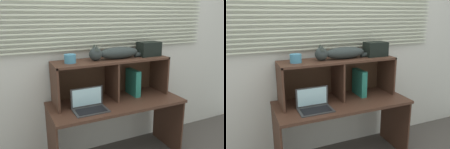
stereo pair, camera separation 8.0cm
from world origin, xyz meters
The scene contains 9 objects.
back_panel_with_blinds centered at (0.00, 0.55, 1.26)m, with size 4.40×0.08×2.50m.
desk centered at (0.00, 0.21, 0.57)m, with size 1.43×0.61×0.71m.
hutch_shelf_unit centered at (0.00, 0.35, 1.02)m, with size 1.27×0.36×0.44m.
cat centered at (0.03, 0.32, 1.21)m, with size 0.76×0.15×0.17m.
laptop centered at (-0.34, 0.12, 0.75)m, with size 0.33×0.22×0.21m.
binder_upright centered at (0.27, 0.32, 0.86)m, with size 0.06×0.24×0.29m, color #247461.
book_stack centered at (-0.31, 0.31, 0.74)m, with size 0.17×0.23×0.06m.
small_basket centered at (-0.46, 0.32, 1.19)m, with size 0.11×0.11×0.09m, color teal.
storage_box centered at (0.47, 0.32, 1.23)m, with size 0.25×0.17×0.16m, color black.
Camera 2 is at (-0.96, -1.91, 1.63)m, focal length 36.99 mm.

